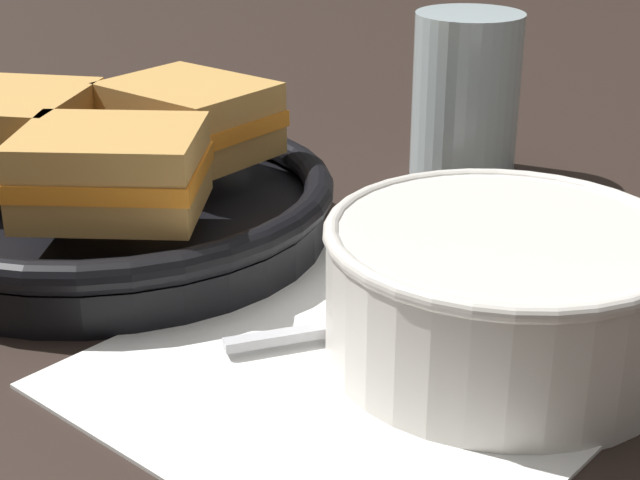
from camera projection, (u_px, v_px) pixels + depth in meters
name	position (u px, v px, depth m)	size (l,w,h in m)	color
ground_plane	(296.00, 321.00, 0.51)	(4.00, 4.00, 0.00)	black
napkin	(384.00, 355.00, 0.47)	(0.31, 0.27, 0.00)	white
soup_bowl	(501.00, 285.00, 0.46)	(0.17, 0.17, 0.07)	silver
spoon	(442.00, 310.00, 0.50)	(0.16, 0.07, 0.01)	#B7B7BC
skillet	(110.00, 206.00, 0.60)	(0.27, 0.36, 0.04)	black
sandwich_near_left	(189.00, 118.00, 0.62)	(0.10, 0.11, 0.05)	#C18E47
sandwich_near_right	(17.00, 130.00, 0.60)	(0.13, 0.13, 0.05)	#C18E47
sandwich_far_left	(112.00, 171.00, 0.53)	(0.13, 0.13, 0.05)	#C18E47
drinking_glass	(466.00, 96.00, 0.70)	(0.08, 0.08, 0.12)	silver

